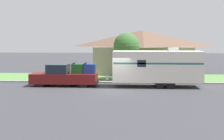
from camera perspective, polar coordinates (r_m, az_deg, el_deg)
ground_plane at (r=24.69m, az=0.34°, el=-3.68°), size 120.00×120.00×0.00m
curb_strip at (r=28.38m, az=0.80°, el=-2.28°), size 80.00×0.30×0.14m
lawn_strip at (r=32.00m, az=1.14°, el=-1.44°), size 80.00×7.00×0.03m
house_across_street at (r=37.06m, az=5.57°, el=3.54°), size 11.73×7.78×5.00m
pickup_truck at (r=26.96m, az=-8.58°, el=-1.04°), size 5.73×1.95×2.01m
travel_trailer at (r=26.33m, az=8.26°, el=0.66°), size 8.51×2.30×3.29m
mailbox at (r=29.50m, az=-3.46°, el=-0.08°), size 0.48×0.20×1.35m
tree_in_yard at (r=30.87m, az=2.66°, el=4.40°), size 2.57×2.57×4.60m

